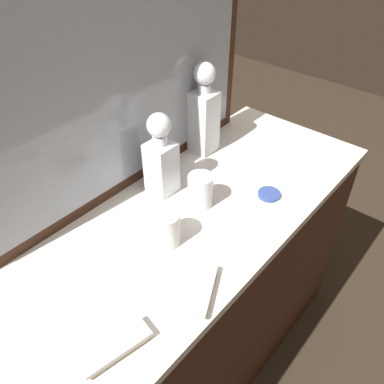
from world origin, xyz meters
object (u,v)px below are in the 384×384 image
(silver_brush_far_left, at_px, (199,290))
(porcelain_dish, at_px, (269,194))
(crystal_tumbler_right, at_px, (166,229))
(crystal_tumbler_far_right, at_px, (200,192))
(silver_brush_front, at_px, (115,347))
(crystal_decanter_rear, at_px, (161,162))
(crystal_decanter_right, at_px, (204,117))

(silver_brush_far_left, distance_m, porcelain_dish, 0.42)
(crystal_tumbler_right, relative_size, silver_brush_far_left, 0.60)
(crystal_tumbler_far_right, relative_size, silver_brush_far_left, 0.63)
(silver_brush_front, bearing_deg, crystal_tumbler_right, 24.09)
(crystal_tumbler_right, xyz_separation_m, crystal_tumbler_far_right, (0.18, 0.03, 0.00))
(porcelain_dish, bearing_deg, crystal_decanter_rear, 125.06)
(silver_brush_front, height_order, porcelain_dish, silver_brush_front)
(crystal_decanter_right, relative_size, silver_brush_front, 1.97)
(silver_brush_far_left, bearing_deg, crystal_decanter_right, 38.35)
(silver_brush_far_left, height_order, porcelain_dish, silver_brush_far_left)
(silver_brush_far_left, xyz_separation_m, silver_brush_front, (-0.22, 0.04, 0.00))
(crystal_tumbler_right, distance_m, crystal_tumbler_far_right, 0.18)
(crystal_decanter_right, relative_size, crystal_tumbler_right, 3.31)
(crystal_decanter_right, bearing_deg, silver_brush_far_left, -141.65)
(crystal_decanter_rear, distance_m, silver_brush_front, 0.54)
(porcelain_dish, bearing_deg, crystal_decanter_right, 77.41)
(silver_brush_far_left, xyz_separation_m, porcelain_dish, (0.41, 0.07, -0.01))
(crystal_decanter_rear, height_order, silver_brush_far_left, crystal_decanter_rear)
(silver_brush_far_left, relative_size, porcelain_dish, 2.33)
(crystal_decanter_right, xyz_separation_m, porcelain_dish, (-0.07, -0.32, -0.12))
(porcelain_dish, bearing_deg, crystal_tumbler_right, 162.57)
(crystal_tumbler_far_right, bearing_deg, crystal_decanter_right, 37.43)
(crystal_decanter_right, xyz_separation_m, silver_brush_front, (-0.71, -0.34, -0.12))
(crystal_tumbler_far_right, bearing_deg, crystal_decanter_rear, 100.38)
(crystal_decanter_rear, distance_m, crystal_tumbler_right, 0.23)
(crystal_decanter_right, bearing_deg, crystal_decanter_rear, -169.37)
(crystal_tumbler_far_right, bearing_deg, silver_brush_far_left, -140.80)
(crystal_decanter_right, xyz_separation_m, crystal_decanter_rear, (-0.26, -0.05, -0.02))
(crystal_tumbler_far_right, bearing_deg, silver_brush_front, -161.03)
(crystal_decanter_rear, height_order, crystal_tumbler_far_right, crystal_decanter_rear)
(crystal_decanter_right, height_order, crystal_tumbler_far_right, crystal_decanter_right)
(crystal_decanter_right, relative_size, crystal_decanter_rear, 1.20)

